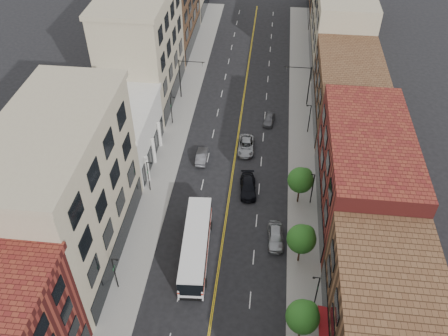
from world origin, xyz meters
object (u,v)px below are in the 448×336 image
(car_parked_far, at_px, (276,236))
(car_lane_b, at_px, (246,146))
(city_bus, at_px, (196,245))
(car_lane_a, at_px, (248,187))
(car_lane_behind, at_px, (202,156))
(car_lane_c, at_px, (269,119))

(car_parked_far, distance_m, car_lane_b, 18.43)
(city_bus, bearing_deg, car_parked_far, 15.90)
(car_lane_a, distance_m, car_lane_b, 9.17)
(car_lane_behind, bearing_deg, car_lane_c, -133.38)
(car_lane_a, distance_m, car_lane_c, 16.70)
(city_bus, height_order, car_lane_behind, city_bus)
(car_lane_b, bearing_deg, car_parked_far, -76.04)
(car_lane_behind, distance_m, car_lane_b, 7.12)
(car_parked_far, height_order, car_lane_b, car_parked_far)
(car_parked_far, bearing_deg, car_lane_b, 102.18)
(city_bus, distance_m, car_lane_c, 29.51)
(city_bus, distance_m, car_parked_far, 10.05)
(car_parked_far, bearing_deg, car_lane_c, 90.46)
(city_bus, xyz_separation_m, car_lane_behind, (-1.95, 17.83, -1.24))
(car_lane_behind, relative_size, car_lane_c, 1.13)
(city_bus, bearing_deg, car_lane_b, 74.70)
(car_lane_behind, relative_size, car_lane_a, 0.82)
(car_lane_behind, bearing_deg, car_lane_b, -154.53)
(car_lane_behind, height_order, car_lane_b, car_lane_b)
(car_parked_far, relative_size, car_lane_b, 0.90)
(city_bus, xyz_separation_m, car_lane_a, (5.37, 11.93, -1.18))
(car_lane_behind, bearing_deg, car_parked_far, 126.66)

